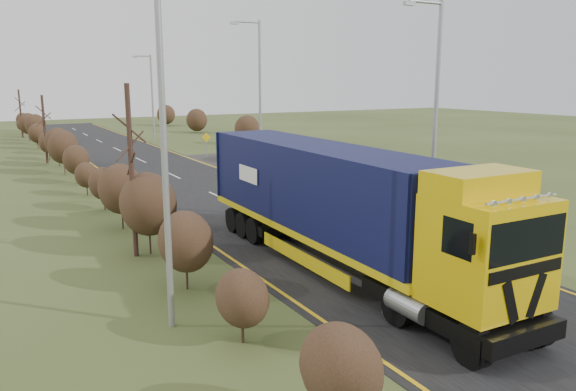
% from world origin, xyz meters
% --- Properties ---
extents(ground, '(160.00, 160.00, 0.00)m').
position_xyz_m(ground, '(0.00, 0.00, 0.00)').
color(ground, '#36431C').
rests_on(ground, ground).
extents(road, '(8.00, 120.00, 0.02)m').
position_xyz_m(road, '(0.00, 10.00, 0.01)').
color(road, black).
rests_on(road, ground).
extents(layby, '(6.00, 18.00, 0.02)m').
position_xyz_m(layby, '(6.50, 20.00, 0.01)').
color(layby, '#282724').
rests_on(layby, ground).
extents(lane_markings, '(7.52, 116.00, 0.01)m').
position_xyz_m(lane_markings, '(0.00, 9.69, 0.03)').
color(lane_markings, gold).
rests_on(lane_markings, road).
extents(hedgerow, '(2.24, 102.04, 6.05)m').
position_xyz_m(hedgerow, '(-6.00, 7.89, 1.62)').
color(hedgerow, '#322016').
rests_on(hedgerow, ground).
extents(lorry, '(2.89, 14.84, 4.13)m').
position_xyz_m(lorry, '(-1.13, -0.78, 2.34)').
color(lorry, black).
rests_on(lorry, ground).
extents(car_red_hatchback, '(2.64, 4.39, 1.40)m').
position_xyz_m(car_red_hatchback, '(6.26, 13.06, 0.70)').
color(car_red_hatchback, '#941107').
rests_on(car_red_hatchback, ground).
extents(car_blue_sedan, '(2.50, 4.00, 1.24)m').
position_xyz_m(car_blue_sedan, '(6.75, 24.61, 0.62)').
color(car_blue_sedan, '#0A1639').
rests_on(car_blue_sedan, ground).
extents(streetlight_near, '(1.96, 0.18, 9.24)m').
position_xyz_m(streetlight_near, '(5.26, 1.80, 5.10)').
color(streetlight_near, '#929598').
rests_on(streetlight_near, ground).
extents(streetlight_mid, '(2.11, 0.20, 9.97)m').
position_xyz_m(streetlight_mid, '(5.66, 18.69, 5.52)').
color(streetlight_mid, '#929598').
rests_on(streetlight_mid, ground).
extents(streetlight_far, '(1.82, 0.18, 8.55)m').
position_xyz_m(streetlight_far, '(4.50, 40.13, 4.69)').
color(streetlight_far, '#929598').
rests_on(streetlight_far, ground).
extents(left_pole, '(0.16, 0.16, 10.53)m').
position_xyz_m(left_pole, '(-7.20, -2.26, 5.27)').
color(left_pole, '#929598').
rests_on(left_pole, ground).
extents(speed_sign, '(0.61, 0.10, 2.21)m').
position_xyz_m(speed_sign, '(5.10, 11.49, 1.54)').
color(speed_sign, '#929598').
rests_on(speed_sign, ground).
extents(warning_board, '(0.75, 0.11, 1.95)m').
position_xyz_m(warning_board, '(5.29, 27.52, 1.19)').
color(warning_board, '#929598').
rests_on(warning_board, ground).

